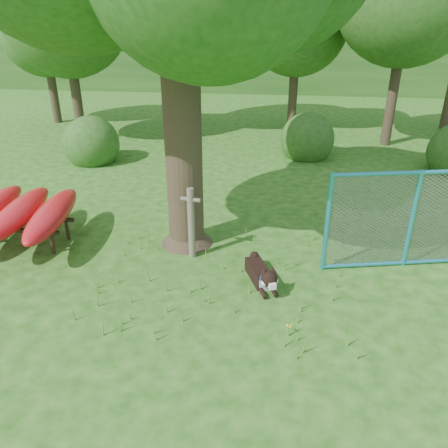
# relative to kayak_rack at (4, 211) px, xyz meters

# --- Properties ---
(ground) EXTENTS (80.00, 80.00, 0.00)m
(ground) POSITION_rel_kayak_rack_xyz_m (4.48, -1.80, -0.71)
(ground) COLOR #1D5010
(ground) RESTS_ON ground
(wooden_post) EXTENTS (0.40, 0.15, 1.46)m
(wooden_post) POSITION_rel_kayak_rack_xyz_m (3.98, -0.10, 0.06)
(wooden_post) COLOR brown
(wooden_post) RESTS_ON ground
(kayak_rack) EXTENTS (3.04, 2.79, 0.93)m
(kayak_rack) POSITION_rel_kayak_rack_xyz_m (0.00, 0.00, 0.00)
(kayak_rack) COLOR black
(kayak_rack) RESTS_ON ground
(husky_dog) EXTENTS (0.66, 1.21, 0.56)m
(husky_dog) POSITION_rel_kayak_rack_xyz_m (5.41, -0.93, -0.52)
(husky_dog) COLOR black
(husky_dog) RESTS_ON ground
(fence_section) EXTENTS (3.23, 0.83, 3.21)m
(fence_section) POSITION_rel_kayak_rack_xyz_m (8.08, 0.11, 0.25)
(fence_section) COLOR teal
(fence_section) RESTS_ON ground
(wildflower_clump) EXTENTS (0.09, 0.08, 0.20)m
(wildflower_clump) POSITION_rel_kayak_rack_xyz_m (5.88, -2.27, -0.55)
(wildflower_clump) COLOR #518F2F
(wildflower_clump) RESTS_ON ground
(bg_tree_a) EXTENTS (4.40, 4.40, 6.70)m
(bg_tree_a) POSITION_rel_kayak_rack_xyz_m (-2.02, 8.20, 3.77)
(bg_tree_a) COLOR #31261B
(bg_tree_a) RESTS_ON ground
(bg_tree_c) EXTENTS (4.00, 4.00, 6.12)m
(bg_tree_c) POSITION_rel_kayak_rack_xyz_m (5.98, 11.20, 3.39)
(bg_tree_c) COLOR #31261B
(bg_tree_c) RESTS_ON ground
(bg_tree_f) EXTENTS (3.60, 3.60, 5.55)m
(bg_tree_f) POSITION_rel_kayak_rack_xyz_m (-4.52, 11.20, 3.02)
(bg_tree_f) COLOR #31261B
(bg_tree_f) RESTS_ON ground
(shrub_left) EXTENTS (1.80, 1.80, 1.80)m
(shrub_left) POSITION_rel_kayak_rack_xyz_m (-0.52, 5.70, -0.71)
(shrub_left) COLOR #235019
(shrub_left) RESTS_ON ground
(shrub_mid) EXTENTS (1.80, 1.80, 1.80)m
(shrub_mid) POSITION_rel_kayak_rack_xyz_m (6.48, 7.20, -0.71)
(shrub_mid) COLOR #235019
(shrub_mid) RESTS_ON ground
(wooded_hillside) EXTENTS (80.00, 12.00, 6.00)m
(wooded_hillside) POSITION_rel_kayak_rack_xyz_m (4.48, 26.20, 2.29)
(wooded_hillside) COLOR #235019
(wooded_hillside) RESTS_ON ground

